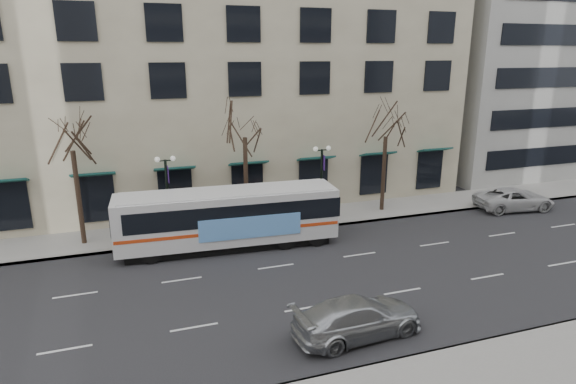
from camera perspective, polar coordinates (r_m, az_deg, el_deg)
name	(u,v)px	position (r m, az deg, el deg)	size (l,w,h in m)	color
ground	(289,286)	(24.27, 0.17, -11.02)	(160.00, 160.00, 0.00)	black
sidewalk_far	(316,217)	(33.61, 3.37, -2.93)	(80.00, 4.00, 0.15)	gray
building_hotel	(184,40)	(41.72, -12.25, 17.16)	(40.00, 20.00, 24.00)	tan
tree_far_left	(71,134)	(29.73, -24.37, 6.28)	(3.60, 3.60, 8.34)	black
tree_far_mid	(245,122)	(30.32, -5.18, 8.22)	(3.60, 3.60, 8.55)	black
tree_far_right	(386,123)	(34.07, 11.60, 8.03)	(3.60, 3.60, 8.06)	black
lamp_post_left	(168,193)	(29.84, -14.07, -0.13)	(1.22, 0.45, 5.21)	black
lamp_post_right	(322,180)	(32.06, 4.00, 1.47)	(1.22, 0.45, 5.21)	black
city_bus	(230,217)	(28.28, -6.92, -2.90)	(12.91, 3.51, 3.46)	silver
silver_car	(358,317)	(20.34, 8.26, -14.47)	(2.23, 5.48, 1.59)	#B2B6BA
white_pickup	(514,199)	(38.83, 25.23, -0.74)	(2.61, 5.66, 1.57)	#B9B9B9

